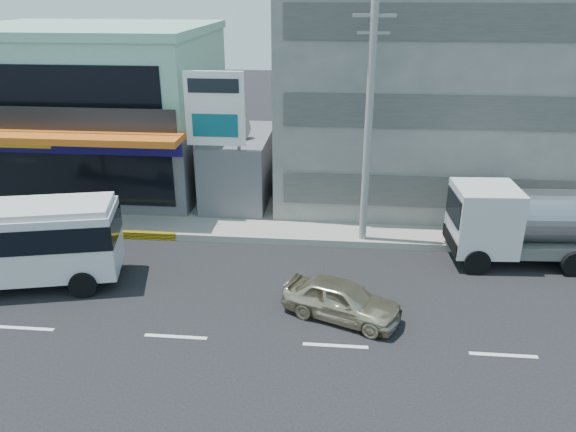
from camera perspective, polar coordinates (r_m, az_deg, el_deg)
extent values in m
plane|color=black|center=(18.34, -11.33, -11.94)|extent=(120.00, 120.00, 0.00)
cube|color=gray|center=(25.95, 5.21, -0.53)|extent=(70.00, 5.00, 0.30)
cube|color=#4A4A50|center=(32.28, -18.46, 6.48)|extent=(12.00, 10.00, 4.00)
cube|color=#8BC6B4|center=(31.51, -19.36, 13.48)|extent=(12.00, 10.00, 4.00)
cube|color=#CD5E18|center=(26.75, -23.81, 7.38)|extent=(12.40, 1.80, 0.30)
cube|color=#120C58|center=(27.51, -22.91, 6.70)|extent=(12.00, 0.12, 0.80)
cube|color=black|center=(27.94, -22.43, 3.77)|extent=(11.00, 0.06, 2.60)
cube|color=gray|center=(30.03, 15.74, 15.44)|extent=(16.00, 12.00, 14.00)
cube|color=#4A4A50|center=(28.18, -4.87, 4.82)|extent=(3.00, 6.00, 3.50)
cylinder|color=slate|center=(26.73, -5.37, 7.90)|extent=(1.50, 1.50, 0.15)
cylinder|color=gray|center=(25.45, -9.43, 6.20)|extent=(0.16, 0.16, 6.50)
cylinder|color=gray|center=(25.02, -4.97, 6.14)|extent=(0.16, 0.16, 6.50)
cube|color=white|center=(24.73, -7.45, 10.74)|extent=(2.60, 0.18, 3.20)
cylinder|color=#999993|center=(22.46, 8.16, 8.74)|extent=(0.30, 0.30, 10.00)
cube|color=#999993|center=(21.88, 8.79, 19.49)|extent=(1.60, 0.12, 0.12)
cube|color=#999993|center=(21.91, 8.69, 17.92)|extent=(1.20, 0.10, 0.10)
cube|color=silver|center=(22.33, -26.31, -2.52)|extent=(7.72, 3.97, 2.43)
cube|color=black|center=(22.15, -26.52, -1.41)|extent=(7.79, 4.03, 0.90)
cube|color=silver|center=(21.86, -26.89, 0.62)|extent=(7.47, 3.72, 0.21)
cylinder|color=black|center=(21.13, -20.11, -6.55)|extent=(0.99, 0.51, 0.95)
cylinder|color=black|center=(23.16, -19.04, -3.80)|extent=(0.99, 0.51, 0.95)
imported|color=beige|center=(18.67, 5.48, -8.45)|extent=(4.25, 2.96, 1.34)
cube|color=silver|center=(23.10, 19.24, -0.22)|extent=(2.50, 2.50, 2.56)
cube|color=#595956|center=(24.44, 25.14, -2.55)|extent=(8.00, 2.61, 0.49)
cylinder|color=black|center=(22.53, 18.63, -4.44)|extent=(1.00, 0.35, 0.99)
cylinder|color=black|center=(24.50, 17.26, -2.07)|extent=(1.00, 0.35, 0.99)
cylinder|color=black|center=(23.83, 27.09, -4.33)|extent=(1.00, 0.35, 0.99)
cylinder|color=black|center=(25.70, 25.14, -2.09)|extent=(1.00, 0.35, 0.99)
imported|color=#5E0D16|center=(24.97, -25.16, -3.01)|extent=(1.64, 1.05, 0.81)
imported|color=#66594C|center=(24.65, -25.47, -1.25)|extent=(0.53, 0.63, 1.49)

